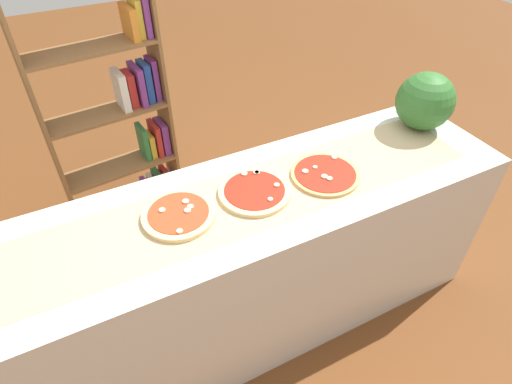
# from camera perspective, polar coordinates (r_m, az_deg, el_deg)

# --- Properties ---
(ground_plane) EXTENTS (12.00, 12.00, 0.00)m
(ground_plane) POSITION_cam_1_polar(r_m,az_deg,el_deg) (2.53, -0.00, -16.00)
(ground_plane) COLOR brown
(counter) EXTENTS (2.40, 0.65, 0.90)m
(counter) POSITION_cam_1_polar(r_m,az_deg,el_deg) (2.17, -0.00, -9.47)
(counter) COLOR beige
(counter) RESTS_ON ground_plane
(parchment_paper) EXTENTS (2.06, 0.40, 0.00)m
(parchment_paper) POSITION_cam_1_polar(r_m,az_deg,el_deg) (1.84, -0.00, -0.45)
(parchment_paper) COLOR tan
(parchment_paper) RESTS_ON counter
(pizza_mushroom_0) EXTENTS (0.30, 0.30, 0.03)m
(pizza_mushroom_0) POSITION_cam_1_polar(r_m,az_deg,el_deg) (1.76, -10.25, -2.94)
(pizza_mushroom_0) COLOR #E5C17F
(pizza_mushroom_0) RESTS_ON parchment_paper
(pizza_mushroom_1) EXTENTS (0.31, 0.31, 0.03)m
(pizza_mushroom_1) POSITION_cam_1_polar(r_m,az_deg,el_deg) (1.84, -0.19, 0.10)
(pizza_mushroom_1) COLOR #E5C17F
(pizza_mushroom_1) RESTS_ON parchment_paper
(pizza_mushroom_2) EXTENTS (0.31, 0.31, 0.02)m
(pizza_mushroom_2) POSITION_cam_1_polar(r_m,az_deg,el_deg) (1.96, 9.17, 2.35)
(pizza_mushroom_2) COLOR tan
(pizza_mushroom_2) RESTS_ON parchment_paper
(watermelon) EXTENTS (0.29, 0.29, 0.29)m
(watermelon) POSITION_cam_1_polar(r_m,az_deg,el_deg) (2.37, 21.59, 11.18)
(watermelon) COLOR #2D6628
(watermelon) RESTS_ON counter
(bookshelf) EXTENTS (0.75, 0.30, 1.60)m
(bookshelf) POSITION_cam_1_polar(r_m,az_deg,el_deg) (2.78, -17.16, 9.69)
(bookshelf) COLOR brown
(bookshelf) RESTS_ON ground_plane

